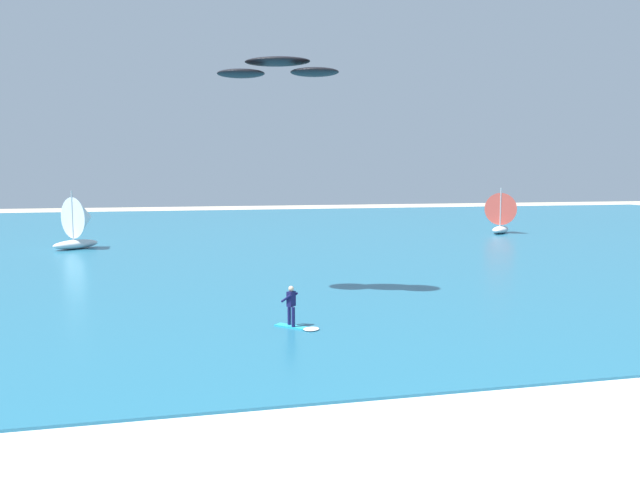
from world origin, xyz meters
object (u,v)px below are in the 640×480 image
(kite, at_px, (277,68))
(sailboat_far_left, at_px, (502,212))
(kitesurfer, at_px, (295,313))
(sailboat_mid_right, at_px, (81,222))

(kite, distance_m, sailboat_far_left, 40.68)
(kitesurfer, distance_m, sailboat_far_left, 44.91)
(sailboat_far_left, distance_m, sailboat_mid_right, 40.50)
(kitesurfer, bearing_deg, kite, 85.85)
(kitesurfer, distance_m, sailboat_mid_right, 32.66)
(kite, bearing_deg, sailboat_mid_right, 117.19)
(kitesurfer, xyz_separation_m, kite, (0.48, 6.62, 10.60))
(kite, distance_m, sailboat_mid_right, 28.26)
(sailboat_far_left, bearing_deg, kite, -135.01)
(kitesurfer, bearing_deg, sailboat_far_left, 50.54)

